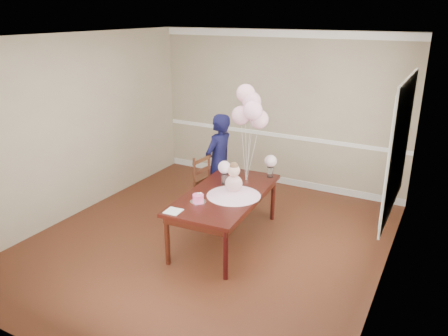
% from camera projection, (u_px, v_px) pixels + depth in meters
% --- Properties ---
extents(floor, '(4.50, 5.00, 0.00)m').
position_uv_depth(floor, '(208.00, 241.00, 6.00)').
color(floor, '#38190E').
rests_on(floor, ground).
extents(ceiling, '(4.50, 5.00, 0.02)m').
position_uv_depth(ceiling, '(205.00, 37.00, 5.08)').
color(ceiling, white).
rests_on(ceiling, wall_back).
extents(wall_back, '(4.50, 0.02, 2.70)m').
position_uv_depth(wall_back, '(279.00, 110.00, 7.61)').
color(wall_back, tan).
rests_on(wall_back, floor).
extents(wall_front, '(4.50, 0.02, 2.70)m').
position_uv_depth(wall_front, '(47.00, 229.00, 3.47)').
color(wall_front, tan).
rests_on(wall_front, floor).
extents(wall_left, '(0.02, 5.00, 2.70)m').
position_uv_depth(wall_left, '(77.00, 126.00, 6.54)').
color(wall_left, tan).
rests_on(wall_left, floor).
extents(wall_right, '(0.02, 5.00, 2.70)m').
position_uv_depth(wall_right, '(393.00, 177.00, 4.54)').
color(wall_right, tan).
rests_on(wall_right, floor).
extents(chair_rail_trim, '(4.50, 0.02, 0.07)m').
position_uv_depth(chair_rail_trim, '(278.00, 135.00, 7.76)').
color(chair_rail_trim, white).
rests_on(chair_rail_trim, wall_back).
extents(crown_molding, '(4.50, 0.02, 0.12)m').
position_uv_depth(crown_molding, '(282.00, 34.00, 7.17)').
color(crown_molding, white).
rests_on(crown_molding, wall_back).
extents(baseboard_trim, '(4.50, 0.02, 0.12)m').
position_uv_depth(baseboard_trim, '(276.00, 179.00, 8.04)').
color(baseboard_trim, silver).
rests_on(baseboard_trim, floor).
extents(window_frame, '(0.02, 1.66, 1.56)m').
position_uv_depth(window_frame, '(400.00, 146.00, 4.89)').
color(window_frame, white).
rests_on(window_frame, wall_right).
extents(window_blinds, '(0.01, 1.50, 1.40)m').
position_uv_depth(window_blinds, '(398.00, 146.00, 4.90)').
color(window_blinds, silver).
rests_on(window_blinds, wall_right).
extents(dining_table_top, '(1.06, 1.93, 0.05)m').
position_uv_depth(dining_table_top, '(225.00, 194.00, 5.82)').
color(dining_table_top, black).
rests_on(dining_table_top, table_leg_fl).
extents(table_apron, '(0.96, 1.83, 0.09)m').
position_uv_depth(table_apron, '(225.00, 199.00, 5.84)').
color(table_apron, black).
rests_on(table_apron, table_leg_fl).
extents(table_leg_fl, '(0.07, 0.07, 0.66)m').
position_uv_depth(table_leg_fl, '(167.00, 240.00, 5.35)').
color(table_leg_fl, black).
rests_on(table_leg_fl, floor).
extents(table_leg_fr, '(0.07, 0.07, 0.66)m').
position_uv_depth(table_leg_fr, '(226.00, 254.00, 5.05)').
color(table_leg_fr, black).
rests_on(table_leg_fr, floor).
extents(table_leg_bl, '(0.07, 0.07, 0.66)m').
position_uv_depth(table_leg_bl, '(225.00, 191.00, 6.83)').
color(table_leg_bl, black).
rests_on(table_leg_bl, floor).
extents(table_leg_br, '(0.07, 0.07, 0.66)m').
position_uv_depth(table_leg_br, '(273.00, 199.00, 6.52)').
color(table_leg_br, black).
rests_on(table_leg_br, floor).
extents(baby_skirt, '(0.76, 0.76, 0.09)m').
position_uv_depth(baby_skirt, '(234.00, 192.00, 5.70)').
color(baby_skirt, '#FEBBDB').
rests_on(baby_skirt, dining_table_top).
extents(baby_torso, '(0.23, 0.23, 0.23)m').
position_uv_depth(baby_torso, '(234.00, 183.00, 5.66)').
color(baby_torso, pink).
rests_on(baby_torso, baby_skirt).
extents(baby_head, '(0.16, 0.16, 0.16)m').
position_uv_depth(baby_head, '(234.00, 171.00, 5.60)').
color(baby_head, beige).
rests_on(baby_head, baby_torso).
extents(baby_hair, '(0.11, 0.11, 0.11)m').
position_uv_depth(baby_hair, '(234.00, 166.00, 5.58)').
color(baby_hair, brown).
rests_on(baby_hair, baby_head).
extents(cake_platter, '(0.22, 0.22, 0.01)m').
position_uv_depth(cake_platter, '(198.00, 202.00, 5.52)').
color(cake_platter, white).
rests_on(cake_platter, dining_table_top).
extents(birthday_cake, '(0.15, 0.15, 0.09)m').
position_uv_depth(birthday_cake, '(198.00, 198.00, 5.51)').
color(birthday_cake, '#F84E91').
rests_on(birthday_cake, cake_platter).
extents(cake_flower_a, '(0.03, 0.03, 0.03)m').
position_uv_depth(cake_flower_a, '(198.00, 193.00, 5.48)').
color(cake_flower_a, white).
rests_on(cake_flower_a, birthday_cake).
extents(cake_flower_b, '(0.03, 0.03, 0.03)m').
position_uv_depth(cake_flower_b, '(201.00, 193.00, 5.49)').
color(cake_flower_b, white).
rests_on(cake_flower_b, birthday_cake).
extents(rose_vase_near, '(0.10, 0.10, 0.15)m').
position_uv_depth(rose_vase_near, '(224.00, 179.00, 6.08)').
color(rose_vase_near, silver).
rests_on(rose_vase_near, dining_table_top).
extents(roses_near, '(0.18, 0.18, 0.18)m').
position_uv_depth(roses_near, '(224.00, 167.00, 6.02)').
color(roses_near, '#F7CFDE').
rests_on(roses_near, rose_vase_near).
extents(rose_vase_far, '(0.10, 0.10, 0.15)m').
position_uv_depth(rose_vase_far, '(270.00, 172.00, 6.33)').
color(rose_vase_far, silver).
rests_on(rose_vase_far, dining_table_top).
extents(roses_far, '(0.18, 0.18, 0.18)m').
position_uv_depth(roses_far, '(271.00, 161.00, 6.27)').
color(roses_far, beige).
rests_on(roses_far, rose_vase_far).
extents(napkin, '(0.20, 0.20, 0.01)m').
position_uv_depth(napkin, '(173.00, 211.00, 5.26)').
color(napkin, white).
rests_on(napkin, dining_table_top).
extents(balloon_weight, '(0.04, 0.04, 0.02)m').
position_uv_depth(balloon_weight, '(246.00, 180.00, 6.21)').
color(balloon_weight, white).
rests_on(balloon_weight, dining_table_top).
extents(balloon_a, '(0.26, 0.26, 0.26)m').
position_uv_depth(balloon_a, '(241.00, 115.00, 5.94)').
color(balloon_a, '#E8A4B7').
rests_on(balloon_a, balloon_ribbon_a).
extents(balloon_b, '(0.26, 0.26, 0.26)m').
position_uv_depth(balloon_b, '(253.00, 111.00, 5.79)').
color(balloon_b, '#FFB4D3').
rests_on(balloon_b, balloon_ribbon_b).
extents(balloon_c, '(0.26, 0.26, 0.26)m').
position_uv_depth(balloon_c, '(251.00, 101.00, 5.91)').
color(balloon_c, '#E7A3BB').
rests_on(balloon_c, balloon_ribbon_c).
extents(balloon_d, '(0.26, 0.26, 0.26)m').
position_uv_depth(balloon_d, '(246.00, 94.00, 5.93)').
color(balloon_d, '#FBB2C2').
rests_on(balloon_d, balloon_ribbon_d).
extents(balloon_e, '(0.26, 0.26, 0.26)m').
position_uv_depth(balloon_e, '(259.00, 119.00, 5.92)').
color(balloon_e, '#EEA9BA').
rests_on(balloon_e, balloon_ribbon_e).
extents(balloon_ribbon_a, '(0.09, 0.01, 0.78)m').
position_uv_depth(balloon_ribbon_a, '(244.00, 153.00, 6.10)').
color(balloon_ribbon_a, white).
rests_on(balloon_ribbon_a, balloon_weight).
extents(balloon_ribbon_b, '(0.10, 0.04, 0.88)m').
position_uv_depth(balloon_ribbon_b, '(249.00, 151.00, 6.03)').
color(balloon_ribbon_b, silver).
rests_on(balloon_ribbon_b, balloon_weight).
extents(balloon_ribbon_c, '(0.02, 0.09, 0.97)m').
position_uv_depth(balloon_ribbon_c, '(249.00, 146.00, 6.08)').
color(balloon_ribbon_c, silver).
rests_on(balloon_ribbon_c, balloon_weight).
extents(balloon_ribbon_d, '(0.08, 0.09, 1.06)m').
position_uv_depth(balloon_ribbon_d, '(246.00, 143.00, 6.10)').
color(balloon_ribbon_d, white).
rests_on(balloon_ribbon_d, balloon_weight).
extents(balloon_ribbon_e, '(0.13, 0.08, 0.73)m').
position_uv_depth(balloon_ribbon_e, '(252.00, 155.00, 6.09)').
color(balloon_ribbon_e, white).
rests_on(balloon_ribbon_e, balloon_weight).
extents(dining_chair_seat, '(0.48, 0.48, 0.05)m').
position_uv_depth(dining_chair_seat, '(213.00, 194.00, 6.42)').
color(dining_chair_seat, '#3C1D10').
rests_on(dining_chair_seat, chair_leg_fl).
extents(chair_leg_fl, '(0.04, 0.04, 0.43)m').
position_uv_depth(chair_leg_fl, '(196.00, 210.00, 6.45)').
color(chair_leg_fl, '#34130E').
rests_on(chair_leg_fl, floor).
extents(chair_leg_fr, '(0.04, 0.04, 0.43)m').
position_uv_depth(chair_leg_fr, '(216.00, 216.00, 6.26)').
color(chair_leg_fr, black).
rests_on(chair_leg_fr, floor).
extents(chair_leg_bl, '(0.04, 0.04, 0.43)m').
position_uv_depth(chair_leg_bl, '(211.00, 201.00, 6.73)').
color(chair_leg_bl, '#371C0F').
rests_on(chair_leg_bl, floor).
extents(chair_leg_br, '(0.04, 0.04, 0.43)m').
position_uv_depth(chair_leg_br, '(230.00, 207.00, 6.54)').
color(chair_leg_br, '#36170E').
rests_on(chair_leg_br, floor).
extents(chair_back_post_l, '(0.04, 0.04, 0.56)m').
position_uv_depth(chair_back_post_l, '(194.00, 176.00, 6.29)').
color(chair_back_post_l, '#33180E').
rests_on(chair_back_post_l, dining_chair_seat).
extents(chair_back_post_r, '(0.04, 0.04, 0.56)m').
position_uv_depth(chair_back_post_r, '(209.00, 169.00, 6.56)').
color(chair_back_post_r, '#3A190F').
rests_on(chair_back_post_r, dining_chair_seat).
extents(chair_slat_low, '(0.07, 0.40, 0.05)m').
position_uv_depth(chair_slat_low, '(202.00, 180.00, 6.47)').
color(chair_slat_low, black).
rests_on(chair_slat_low, dining_chair_seat).
extents(chair_slat_mid, '(0.07, 0.40, 0.05)m').
position_uv_depth(chair_slat_mid, '(202.00, 170.00, 6.41)').
color(chair_slat_mid, '#37190F').
rests_on(chair_slat_mid, dining_chair_seat).
extents(chair_slat_top, '(0.07, 0.40, 0.05)m').
position_uv_depth(chair_slat_top, '(202.00, 160.00, 6.36)').
color(chair_slat_top, '#3D2010').
rests_on(chair_slat_top, dining_chair_seat).
extents(woman, '(0.45, 0.61, 1.54)m').
position_uv_depth(woman, '(219.00, 163.00, 6.72)').
color(woman, black).
rests_on(woman, floor).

